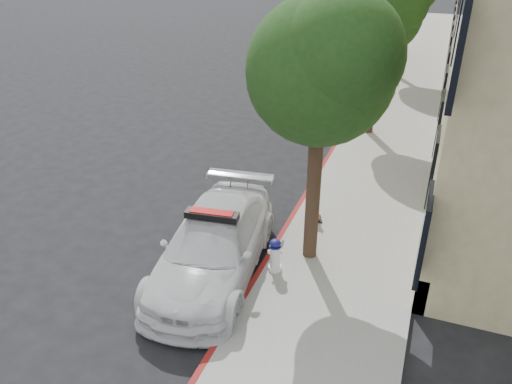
{
  "coord_description": "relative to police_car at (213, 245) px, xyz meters",
  "views": [
    {
      "loc": [
        4.98,
        -10.97,
        6.62
      ],
      "look_at": [
        1.31,
        -1.15,
        1.0
      ],
      "focal_mm": 35.0,
      "sensor_mm": 36.0,
      "label": 1
    }
  ],
  "objects": [
    {
      "name": "curb_strip",
      "position": [
        0.96,
        13.15,
        -0.62
      ],
      "size": [
        0.12,
        50.0,
        0.15
      ],
      "primitive_type": "cube",
      "color": "maroon",
      "rests_on": "ground"
    },
    {
      "name": "sidewalk",
      "position": [
        2.5,
        13.15,
        -0.62
      ],
      "size": [
        3.2,
        50.0,
        0.15
      ],
      "primitive_type": "cube",
      "color": "gray",
      "rests_on": "ground"
    },
    {
      "name": "traffic_cone",
      "position": [
        1.52,
        2.63,
        -0.2
      ],
      "size": [
        0.47,
        0.47,
        0.69
      ],
      "rotation": [
        0.0,
        0.0,
        0.36
      ],
      "color": "black",
      "rests_on": "sidewalk"
    },
    {
      "name": "police_car",
      "position": [
        0.0,
        0.0,
        0.0
      ],
      "size": [
        2.49,
        4.94,
        1.52
      ],
      "rotation": [
        0.0,
        0.0,
        0.12
      ],
      "color": "silver",
      "rests_on": "ground"
    },
    {
      "name": "tree_near",
      "position": [
        1.83,
        1.13,
        3.58
      ],
      "size": [
        2.92,
        2.82,
        5.62
      ],
      "color": "black",
      "rests_on": "sidewalk"
    },
    {
      "name": "ground",
      "position": [
        -1.1,
        3.15,
        -0.69
      ],
      "size": [
        120.0,
        120.0,
        0.0
      ],
      "primitive_type": "plane",
      "color": "black",
      "rests_on": "ground"
    },
    {
      "name": "fire_hydrant",
      "position": [
        1.25,
        0.36,
        -0.17
      ],
      "size": [
        0.32,
        0.29,
        0.75
      ],
      "rotation": [
        0.0,
        0.0,
        0.35
      ],
      "color": "white",
      "rests_on": "sidewalk"
    },
    {
      "name": "parked_car_mid",
      "position": [
        -0.03,
        12.54,
        0.04
      ],
      "size": [
        2.2,
        4.47,
        1.47
      ],
      "primitive_type": "imported",
      "rotation": [
        0.0,
        0.0,
        -0.11
      ],
      "color": "black",
      "rests_on": "ground"
    },
    {
      "name": "parked_car_far",
      "position": [
        0.1,
        21.39,
        0.07
      ],
      "size": [
        1.77,
        4.69,
        1.53
      ],
      "primitive_type": "imported",
      "rotation": [
        0.0,
        0.0,
        -0.03
      ],
      "color": "#151D35",
      "rests_on": "ground"
    },
    {
      "name": "tree_mid",
      "position": [
        1.83,
        9.13,
        3.47
      ],
      "size": [
        2.77,
        2.64,
        5.43
      ],
      "color": "black",
      "rests_on": "sidewalk"
    }
  ]
}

